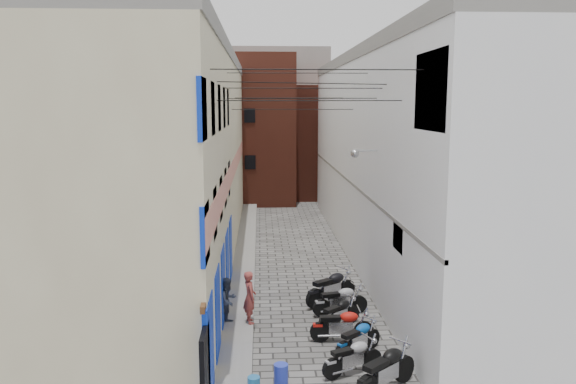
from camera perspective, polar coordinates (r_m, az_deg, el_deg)
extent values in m
cube|color=gray|center=(25.13, -4.36, -6.31)|extent=(0.90, 26.00, 0.25)
cube|color=#C3B794|center=(24.64, -11.36, 3.00)|extent=(5.00, 26.00, 8.50)
cube|color=#E1907E|center=(24.42, -5.62, 2.50)|extent=(0.10, 26.00, 0.80)
cube|color=#0C30C1|center=(17.06, -6.74, -9.62)|extent=(0.12, 10.20, 2.40)
cube|color=#0C30C1|center=(16.25, -7.06, 3.88)|extent=(0.10, 10.20, 4.00)
cube|color=gray|center=(24.60, -11.69, 13.49)|extent=(5.10, 26.00, 0.50)
cube|color=black|center=(12.26, -8.39, -18.39)|extent=(0.10, 1.20, 2.20)
cube|color=white|center=(25.18, 11.80, 3.12)|extent=(5.00, 26.00, 8.50)
cube|color=#0C30C1|center=(13.33, 14.42, 9.91)|extent=(0.10, 2.40, 1.80)
cube|color=white|center=(16.17, 11.29, -4.51)|extent=(0.08, 1.00, 0.70)
cylinder|color=#B2B2B7|center=(18.64, 8.03, 4.19)|extent=(0.80, 0.06, 0.06)
sphere|color=#B2B2B7|center=(18.58, 6.80, 3.89)|extent=(0.28, 0.28, 0.28)
cube|color=gray|center=(25.15, 12.13, 13.37)|extent=(5.10, 26.00, 0.50)
cube|color=gray|center=(24.78, 6.22, 1.18)|extent=(0.10, 26.00, 0.12)
cube|color=maroon|center=(39.29, -3.82, 6.38)|extent=(6.00, 6.00, 10.00)
cube|color=maroon|center=(41.56, 3.17, 5.14)|extent=(5.00, 6.00, 8.00)
cube|color=gray|center=(45.28, -1.16, 7.36)|extent=(8.00, 5.00, 11.00)
cube|color=black|center=(36.88, -0.72, 0.30)|extent=(2.00, 0.30, 2.40)
cylinder|color=black|center=(13.34, 3.07, 12.32)|extent=(5.20, 0.02, 0.02)
cylinder|color=black|center=(15.30, 2.27, 9.26)|extent=(5.20, 0.02, 0.02)
cylinder|color=black|center=(17.80, 1.55, 10.50)|extent=(5.20, 0.02, 0.02)
cylinder|color=black|center=(20.32, 1.00, 11.99)|extent=(5.20, 0.02, 0.02)
cylinder|color=black|center=(23.28, 0.49, 8.39)|extent=(5.20, 0.02, 0.02)
cylinder|color=black|center=(26.28, 0.10, 9.54)|extent=(5.20, 0.02, 0.02)
cylinder|color=black|center=(16.31, 1.96, 11.00)|extent=(5.65, 2.07, 0.02)
cylinder|color=black|center=(19.29, 1.20, 9.48)|extent=(5.80, 1.58, 0.02)
imported|color=#9A3D38|center=(16.99, -3.91, -10.60)|extent=(0.51, 0.65, 1.58)
imported|color=#363E51|center=(17.03, -6.13, -10.91)|extent=(0.83, 0.86, 1.39)
cylinder|color=#2638BF|center=(14.17, -0.71, -18.09)|extent=(0.37, 0.37, 0.54)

